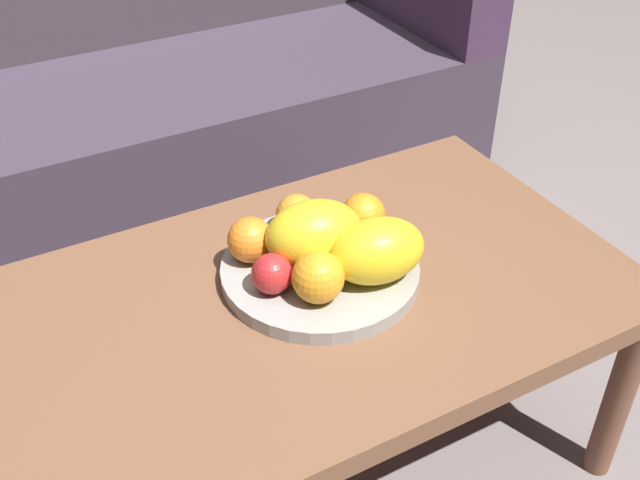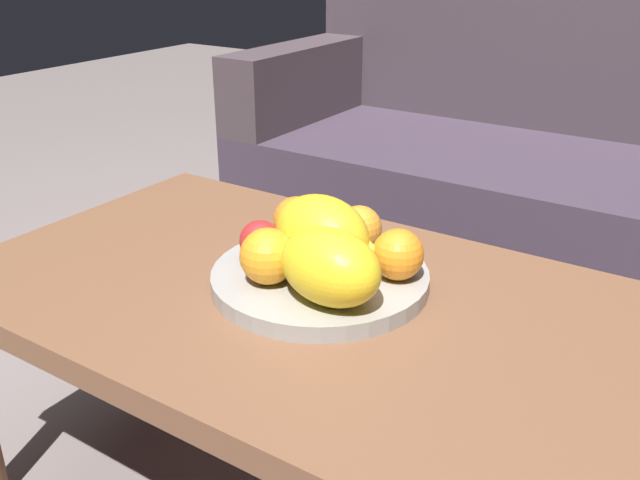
% 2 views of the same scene
% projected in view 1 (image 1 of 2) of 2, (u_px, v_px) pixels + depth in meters
% --- Properties ---
extents(ground_plane, '(8.00, 8.00, 0.00)m').
position_uv_depth(ground_plane, '(314.00, 462.00, 1.48)').
color(ground_plane, slate).
extents(coffee_table, '(1.03, 0.62, 0.44)m').
position_uv_depth(coffee_table, '(313.00, 314.00, 1.25)').
color(coffee_table, brown).
rests_on(coffee_table, ground_plane).
extents(couch, '(1.70, 0.70, 0.90)m').
position_uv_depth(couch, '(165.00, 95.00, 2.10)').
color(couch, '#3D3140').
rests_on(couch, ground_plane).
extents(fruit_bowl, '(0.33, 0.33, 0.03)m').
position_uv_depth(fruit_bowl, '(320.00, 271.00, 1.25)').
color(fruit_bowl, '#9A9994').
rests_on(fruit_bowl, coffee_table).
extents(melon_large_front, '(0.18, 0.14, 0.11)m').
position_uv_depth(melon_large_front, '(314.00, 234.00, 1.21)').
color(melon_large_front, yellow).
rests_on(melon_large_front, fruit_bowl).
extents(melon_smaller_beside, '(0.17, 0.13, 0.11)m').
position_uv_depth(melon_smaller_beside, '(377.00, 251.00, 1.18)').
color(melon_smaller_beside, yellow).
rests_on(melon_smaller_beside, fruit_bowl).
extents(orange_front, '(0.08, 0.08, 0.08)m').
position_uv_depth(orange_front, '(318.00, 277.00, 1.15)').
color(orange_front, orange).
rests_on(orange_front, fruit_bowl).
extents(orange_left, '(0.07, 0.07, 0.07)m').
position_uv_depth(orange_left, '(297.00, 215.00, 1.29)').
color(orange_left, orange).
rests_on(orange_left, fruit_bowl).
extents(orange_right, '(0.08, 0.08, 0.08)m').
position_uv_depth(orange_right, '(363.00, 215.00, 1.29)').
color(orange_right, orange).
rests_on(orange_right, fruit_bowl).
extents(orange_back, '(0.08, 0.08, 0.08)m').
position_uv_depth(orange_back, '(251.00, 240.00, 1.23)').
color(orange_back, orange).
rests_on(orange_back, fruit_bowl).
extents(apple_front, '(0.06, 0.06, 0.06)m').
position_uv_depth(apple_front, '(272.00, 274.00, 1.17)').
color(apple_front, red).
rests_on(apple_front, fruit_bowl).
extents(banana_bunch, '(0.18, 0.15, 0.06)m').
position_uv_depth(banana_bunch, '(311.00, 242.00, 1.25)').
color(banana_bunch, yellow).
rests_on(banana_bunch, fruit_bowl).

